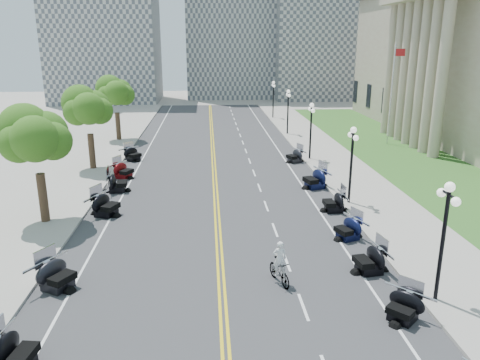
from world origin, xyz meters
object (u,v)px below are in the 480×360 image
object	(u,v)px
bicycle	(279,272)
cyclist_rider	(280,242)
flagpole	(391,96)
motorcycle_n_3	(404,305)

from	to	relation	value
bicycle	cyclist_rider	bearing A→B (deg)	0.00
bicycle	cyclist_rider	distance (m)	1.38
flagpole	cyclist_rider	distance (m)	32.15
bicycle	flagpole	bearing A→B (deg)	42.48
motorcycle_n_3	cyclist_rider	world-z (taller)	cyclist_rider
flagpole	cyclist_rider	world-z (taller)	flagpole
flagpole	cyclist_rider	bearing A→B (deg)	-118.93
motorcycle_n_3	cyclist_rider	size ratio (longest dim) A/B	1.08
motorcycle_n_3	cyclist_rider	distance (m)	5.44
flagpole	motorcycle_n_3	world-z (taller)	flagpole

